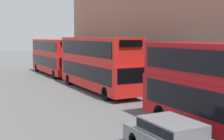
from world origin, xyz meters
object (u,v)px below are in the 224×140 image
object	(u,v)px
bus_second_in_queue	(97,61)
pedestrian	(169,90)
bus_third_in_queue	(54,55)
car_dark_sedan	(173,137)

from	to	relation	value
bus_second_in_queue	pedestrian	size ratio (longest dim) A/B	6.83
bus_third_in_queue	pedestrian	size ratio (longest dim) A/B	6.84
car_dark_sedan	pedestrian	world-z (taller)	pedestrian
pedestrian	bus_third_in_queue	bearing A→B (deg)	98.47
bus_second_in_queue	car_dark_sedan	distance (m)	15.07
car_dark_sedan	pedestrian	xyz separation A→B (m)	(6.22, 8.42, 0.03)
bus_third_in_queue	pedestrian	bearing A→B (deg)	-81.53
car_dark_sedan	pedestrian	bearing A→B (deg)	53.54
bus_third_in_queue	pedestrian	xyz separation A→B (m)	(2.82, -18.93, -1.56)
bus_second_in_queue	bus_third_in_queue	world-z (taller)	bus_second_in_queue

